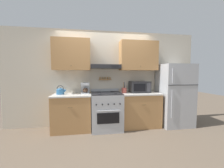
% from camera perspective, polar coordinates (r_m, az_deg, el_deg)
% --- Properties ---
extents(ground_plane, '(16.00, 16.00, 0.00)m').
position_cam_1_polar(ground_plane, '(3.45, -1.72, -19.64)').
color(ground_plane, brown).
extents(wall_back, '(5.20, 0.46, 2.55)m').
position_cam_1_polar(wall_back, '(3.75, -2.62, 5.33)').
color(wall_back, beige).
rests_on(wall_back, ground_plane).
extents(counter_left, '(0.94, 0.63, 0.89)m').
position_cam_1_polar(counter_left, '(3.61, -16.18, -11.19)').
color(counter_left, '#AD7A47').
rests_on(counter_left, ground_plane).
extents(counter_right, '(1.03, 0.63, 0.89)m').
position_cam_1_polar(counter_right, '(3.80, 11.34, -10.29)').
color(counter_right, '#AD7A47').
rests_on(counter_right, ground_plane).
extents(stove_range, '(0.76, 0.73, 0.99)m').
position_cam_1_polar(stove_range, '(3.54, -2.30, -11.04)').
color(stove_range, '#ADAFB5').
rests_on(stove_range, ground_plane).
extents(refrigerator, '(0.82, 0.73, 1.65)m').
position_cam_1_polar(refrigerator, '(4.12, 24.51, -4.12)').
color(refrigerator, '#ADAFB5').
rests_on(refrigerator, ground_plane).
extents(tea_kettle, '(0.24, 0.19, 0.22)m').
position_cam_1_polar(tea_kettle, '(3.63, -20.64, -2.73)').
color(tea_kettle, teal).
rests_on(tea_kettle, counter_left).
extents(coffee_maker, '(0.21, 0.22, 0.29)m').
position_cam_1_polar(coffee_maker, '(3.57, -11.02, -1.65)').
color(coffee_maker, '#ADAFB5').
rests_on(coffee_maker, counter_left).
extents(microwave, '(0.52, 0.37, 0.30)m').
position_cam_1_polar(microwave, '(3.80, 11.38, -1.17)').
color(microwave, '#232326').
rests_on(microwave, counter_right).
extents(utensil_crock, '(0.13, 0.13, 0.29)m').
position_cam_1_polar(utensil_crock, '(3.66, 5.04, -2.56)').
color(utensil_crock, '#B24C42').
rests_on(utensil_crock, counter_right).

